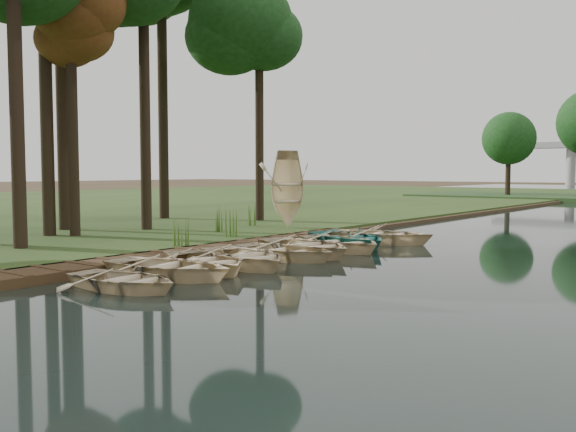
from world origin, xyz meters
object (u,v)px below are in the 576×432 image
Objects in this scene: boardwalk at (214,251)px; rowboat_2 at (206,257)px; rowboat_0 at (124,276)px; stored_rowboat at (287,220)px; rowboat_1 at (169,264)px.

boardwalk is 3.67m from rowboat_2.
rowboat_0 is 13.96m from stored_rowboat.
rowboat_1 reaches higher than boardwalk.
rowboat_0 is 0.91× the size of stored_rowboat.
boardwalk is at bearing 60.23° from rowboat_2.
boardwalk is 7.42m from stored_rowboat.
rowboat_2 is 1.08× the size of stored_rowboat.
rowboat_0 is at bearing -131.76° from stored_rowboat.
rowboat_2 is at bearing 4.94° from rowboat_0.
boardwalk is 4.74× the size of stored_rowboat.
rowboat_1 is at bearing -155.83° from rowboat_2.
stored_rowboat is (-4.76, 9.78, 0.22)m from rowboat_2.
boardwalk is 4.36× the size of rowboat_1.
rowboat_1 is at bearing -130.40° from stored_rowboat.
rowboat_1 reaches higher than rowboat_0.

